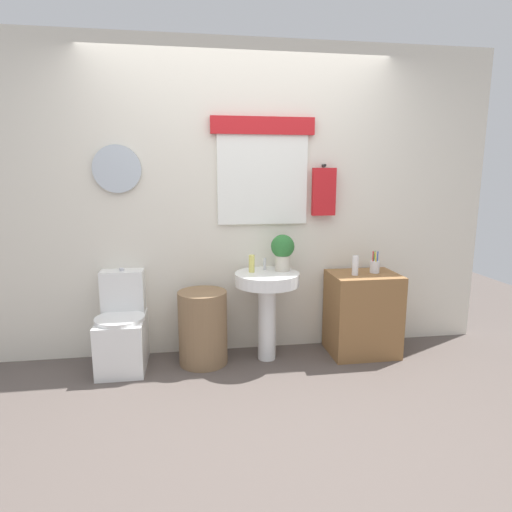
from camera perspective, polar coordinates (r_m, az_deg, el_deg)
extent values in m
plane|color=#564C47|center=(2.93, 0.85, -20.53)|extent=(8.00, 8.00, 0.00)
cube|color=silver|center=(3.65, -2.08, 7.26)|extent=(4.40, 0.10, 2.60)
cube|color=white|center=(3.60, 0.89, 10.22)|extent=(0.76, 0.03, 0.74)
cube|color=red|center=(3.61, 0.96, 17.09)|extent=(0.86, 0.04, 0.14)
cylinder|color=silver|center=(3.60, -18.14, 11.04)|extent=(0.38, 0.03, 0.38)
cylinder|color=black|center=(3.71, 9.09, 11.90)|extent=(0.02, 0.06, 0.02)
cube|color=red|center=(3.70, 9.09, 8.49)|extent=(0.20, 0.05, 0.40)
cube|color=white|center=(3.62, -17.45, -11.07)|extent=(0.36, 0.50, 0.41)
cylinder|color=white|center=(3.49, -17.80, -8.04)|extent=(0.38, 0.38, 0.03)
cube|color=white|center=(3.66, -17.39, -4.52)|extent=(0.34, 0.18, 0.35)
cylinder|color=silver|center=(3.62, -17.55, -1.71)|extent=(0.04, 0.04, 0.02)
cylinder|color=#846647|center=(3.54, -7.13, -9.49)|extent=(0.40, 0.40, 0.61)
cylinder|color=white|center=(3.58, 1.47, -8.85)|extent=(0.15, 0.15, 0.64)
cylinder|color=white|center=(3.48, 1.50, -3.09)|extent=(0.53, 0.53, 0.10)
cylinder|color=silver|center=(3.57, 1.17, -1.07)|extent=(0.03, 0.03, 0.10)
cube|color=olive|center=(3.80, 14.07, -7.49)|extent=(0.57, 0.44, 0.71)
cylinder|color=#DBD166|center=(3.48, -0.59, -1.02)|extent=(0.05, 0.05, 0.14)
cylinder|color=beige|center=(3.53, 3.57, -0.97)|extent=(0.12, 0.12, 0.13)
sphere|color=#2D7033|center=(3.51, 3.60, 1.31)|extent=(0.19, 0.19, 0.19)
cylinder|color=white|center=(3.62, 13.17, -1.25)|extent=(0.05, 0.05, 0.16)
cylinder|color=silver|center=(3.75, 15.63, -1.42)|extent=(0.08, 0.08, 0.10)
cylinder|color=blue|center=(3.75, 15.93, -0.75)|extent=(0.01, 0.03, 0.18)
cylinder|color=green|center=(3.76, 15.49, -0.70)|extent=(0.03, 0.01, 0.18)
cylinder|color=red|center=(3.74, 15.39, -0.74)|extent=(0.01, 0.02, 0.18)
cylinder|color=yellow|center=(3.73, 15.81, -0.80)|extent=(0.04, 0.01, 0.18)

